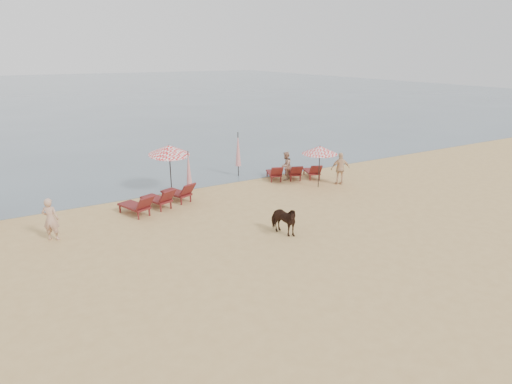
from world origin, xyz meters
TOP-DOWN VIEW (x-y plane):
  - ground at (0.00, 0.00)m, footprint 120.00×120.00m
  - sea at (0.00, 80.00)m, footprint 160.00×140.00m
  - lounger_cluster_left at (-3.42, 8.05)m, footprint 3.62×2.86m
  - lounger_cluster_right at (4.72, 8.86)m, footprint 3.30×2.60m
  - umbrella_open_left_b at (-2.17, 9.98)m, footprint 2.06×2.10m
  - umbrella_open_right at (5.01, 6.97)m, footprint 1.87×1.87m
  - umbrella_closed_left at (-1.49, 9.16)m, footprint 0.28×0.28m
  - umbrella_closed_right at (2.28, 11.02)m, footprint 0.32×0.32m
  - cow at (-0.11, 2.67)m, footprint 1.03×1.58m
  - beachgoer_left at (-8.11, 6.68)m, footprint 0.74×0.66m
  - beachgoer_right_a at (4.29, 9.07)m, footprint 1.00×0.95m
  - beachgoer_right_b at (6.37, 6.83)m, footprint 1.13×0.81m

SIDE VIEW (x-z plane):
  - ground at x=0.00m, z-range 0.00..0.00m
  - sea at x=0.00m, z-range -0.03..0.03m
  - lounger_cluster_right at x=4.72m, z-range 0.12..0.76m
  - lounger_cluster_left at x=-3.42m, z-range 0.14..0.83m
  - cow at x=-0.11m, z-range 0.00..1.23m
  - beachgoer_right_a at x=4.29m, z-range 0.00..1.62m
  - beachgoer_left at x=-8.11m, z-range 0.00..1.70m
  - beachgoer_right_b at x=6.37m, z-range 0.00..1.78m
  - umbrella_closed_left at x=-1.49m, z-range 0.26..2.56m
  - umbrella_closed_right at x=2.28m, z-range 0.30..2.91m
  - umbrella_open_right at x=5.01m, z-range 0.91..3.19m
  - umbrella_open_left_b at x=-2.17m, z-range 0.96..3.58m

